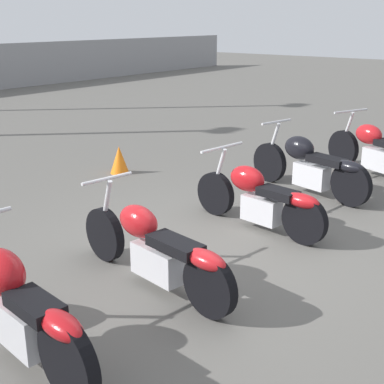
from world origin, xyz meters
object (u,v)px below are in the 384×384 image
at_px(motorcycle_slot_3, 260,198).
at_px(traffic_cone_near, 119,160).
at_px(motorcycle_slot_1, 17,307).
at_px(motorcycle_slot_4, 310,165).
at_px(motorcycle_slot_2, 155,249).
at_px(motorcycle_slot_5, 377,150).

height_order(motorcycle_slot_3, traffic_cone_near, motorcycle_slot_3).
xyz_separation_m(motorcycle_slot_1, motorcycle_slot_4, (5.00, 0.13, -0.01)).
bearing_deg(motorcycle_slot_3, traffic_cone_near, 84.53).
bearing_deg(motorcycle_slot_3, motorcycle_slot_2, -172.95).
relative_size(motorcycle_slot_2, traffic_cone_near, 4.67).
distance_m(motorcycle_slot_1, motorcycle_slot_3, 3.36).
xyz_separation_m(motorcycle_slot_3, traffic_cone_near, (0.69, 3.11, -0.17)).
relative_size(motorcycle_slot_3, traffic_cone_near, 4.24).
relative_size(motorcycle_slot_5, traffic_cone_near, 4.18).
height_order(motorcycle_slot_2, motorcycle_slot_5, motorcycle_slot_5).
distance_m(motorcycle_slot_3, traffic_cone_near, 3.19).
relative_size(motorcycle_slot_1, motorcycle_slot_3, 1.04).
height_order(motorcycle_slot_1, motorcycle_slot_5, motorcycle_slot_5).
bearing_deg(motorcycle_slot_1, traffic_cone_near, 44.25).
xyz_separation_m(motorcycle_slot_3, motorcycle_slot_5, (3.16, -0.27, 0.03)).
distance_m(motorcycle_slot_3, motorcycle_slot_4, 1.65).
xyz_separation_m(motorcycle_slot_1, motorcycle_slot_3, (3.36, -0.03, -0.04)).
xyz_separation_m(motorcycle_slot_1, motorcycle_slot_5, (6.52, -0.30, -0.01)).
bearing_deg(motorcycle_slot_2, traffic_cone_near, 59.08).
bearing_deg(motorcycle_slot_4, motorcycle_slot_5, -2.98).
bearing_deg(motorcycle_slot_5, traffic_cone_near, 147.62).
distance_m(motorcycle_slot_2, motorcycle_slot_3, 1.88).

